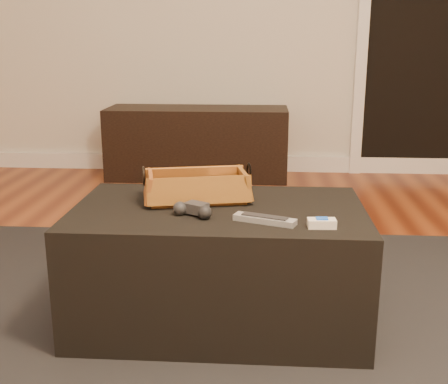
# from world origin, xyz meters

# --- Properties ---
(floor) EXTENTS (5.00, 5.50, 0.01)m
(floor) POSITION_xyz_m (0.00, 0.00, -0.01)
(floor) COLOR brown
(floor) RESTS_ON ground
(baseboard) EXTENTS (5.00, 0.04, 0.12)m
(baseboard) POSITION_xyz_m (0.00, 2.73, 0.06)
(baseboard) COLOR white
(baseboard) RESTS_ON floor
(doorway_opening) EXTENTS (0.82, 0.02, 2.00)m
(doorway_opening) POSITION_xyz_m (1.30, 2.73, 1.02)
(doorway_opening) COLOR black
(doorway_opening) RESTS_ON floor
(door_jamb_left) EXTENTS (0.08, 0.05, 2.05)m
(door_jamb_left) POSITION_xyz_m (0.85, 2.72, 1.02)
(door_jamb_left) COLOR white
(door_jamb_left) RESTS_ON floor
(media_cabinet) EXTENTS (1.30, 0.45, 0.51)m
(media_cabinet) POSITION_xyz_m (-0.33, 2.51, 0.26)
(media_cabinet) COLOR black
(media_cabinet) RESTS_ON floor
(area_rug) EXTENTS (2.60, 2.00, 0.01)m
(area_rug) POSITION_xyz_m (-0.00, 0.27, 0.01)
(area_rug) COLOR black
(area_rug) RESTS_ON floor
(ottoman) EXTENTS (1.00, 0.60, 0.42)m
(ottoman) POSITION_xyz_m (-0.00, 0.32, 0.22)
(ottoman) COLOR black
(ottoman) RESTS_ON area_rug
(tv_remote) EXTENTS (0.20, 0.11, 0.02)m
(tv_remote) POSITION_xyz_m (-0.10, 0.37, 0.46)
(tv_remote) COLOR black
(tv_remote) RESTS_ON wicker_basket
(cloth_bundle) EXTENTS (0.11, 0.08, 0.06)m
(cloth_bundle) POSITION_xyz_m (0.00, 0.44, 0.47)
(cloth_bundle) COLOR tan
(cloth_bundle) RESTS_ON wicker_basket
(wicker_basket) EXTENTS (0.41, 0.27, 0.13)m
(wicker_basket) POSITION_xyz_m (-0.09, 0.39, 0.48)
(wicker_basket) COLOR brown
(wicker_basket) RESTS_ON ottoman
(game_controller) EXTENTS (0.15, 0.11, 0.05)m
(game_controller) POSITION_xyz_m (-0.08, 0.21, 0.45)
(game_controller) COLOR #2A2A2C
(game_controller) RESTS_ON ottoman
(silver_remote) EXTENTS (0.20, 0.11, 0.02)m
(silver_remote) POSITION_xyz_m (0.15, 0.16, 0.44)
(silver_remote) COLOR #96999D
(silver_remote) RESTS_ON ottoman
(cream_gadget) EXTENTS (0.09, 0.05, 0.03)m
(cream_gadget) POSITION_xyz_m (0.33, 0.12, 0.45)
(cream_gadget) COLOR white
(cream_gadget) RESTS_ON ottoman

